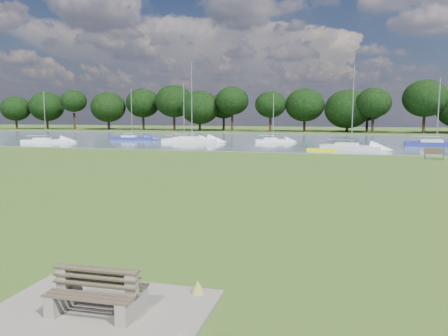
% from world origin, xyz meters
% --- Properties ---
extents(ground, '(220.00, 220.00, 0.00)m').
position_xyz_m(ground, '(0.00, 0.00, 0.00)').
color(ground, '#566029').
extents(river, '(220.00, 40.00, 0.10)m').
position_xyz_m(river, '(0.00, 42.00, 0.00)').
color(river, slate).
rests_on(river, ground).
extents(far_bank, '(220.00, 20.00, 0.40)m').
position_xyz_m(far_bank, '(0.00, 72.00, 0.00)').
color(far_bank, '#4C6626').
rests_on(far_bank, ground).
extents(concrete_pad, '(4.20, 3.20, 0.10)m').
position_xyz_m(concrete_pad, '(0.00, -14.00, 0.05)').
color(concrete_pad, gray).
rests_on(concrete_pad, ground).
extents(bench_pair, '(1.76, 1.06, 0.93)m').
position_xyz_m(bench_pair, '(-0.00, -14.00, 0.48)').
color(bench_pair, gray).
rests_on(bench_pair, concrete_pad).
extents(riverbank_bench, '(1.69, 0.84, 1.00)m').
position_xyz_m(riverbank_bench, '(12.32, 18.95, 0.50)').
color(riverbank_bench, brown).
rests_on(riverbank_bench, ground).
extents(kayak, '(2.99, 1.38, 0.29)m').
position_xyz_m(kayak, '(2.81, 24.00, 0.20)').
color(kayak, '#FFF509').
rests_on(kayak, river).
extents(tree_line, '(123.69, 8.03, 9.71)m').
position_xyz_m(tree_line, '(-9.41, 68.00, 5.80)').
color(tree_line, black).
rests_on(tree_line, far_bank).
extents(sailboat_0, '(7.05, 2.15, 10.38)m').
position_xyz_m(sailboat_0, '(-14.43, 33.78, 0.55)').
color(sailboat_0, silver).
rests_on(sailboat_0, river).
extents(sailboat_1, '(5.06, 3.03, 6.42)m').
position_xyz_m(sailboat_1, '(-3.96, 36.21, 0.45)').
color(sailboat_1, silver).
rests_on(sailboat_1, river).
extents(sailboat_2, '(6.61, 3.63, 8.82)m').
position_xyz_m(sailboat_2, '(5.72, 27.13, 0.49)').
color(sailboat_2, silver).
rests_on(sailboat_2, river).
extents(sailboat_5, '(6.14, 3.01, 7.31)m').
position_xyz_m(sailboat_5, '(-24.30, 36.21, 0.46)').
color(sailboat_5, navy).
rests_on(sailboat_5, river).
extents(sailboat_6, '(6.11, 3.73, 6.67)m').
position_xyz_m(sailboat_6, '(-32.78, 28.31, 0.43)').
color(sailboat_6, silver).
rests_on(sailboat_6, river).
extents(sailboat_7, '(6.31, 4.11, 7.71)m').
position_xyz_m(sailboat_7, '(-15.57, 33.92, 0.46)').
color(sailboat_7, silver).
rests_on(sailboat_7, river).
extents(sailboat_8, '(6.98, 2.50, 7.82)m').
position_xyz_m(sailboat_8, '(15.35, 33.82, 0.54)').
color(sailboat_8, navy).
rests_on(sailboat_8, river).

